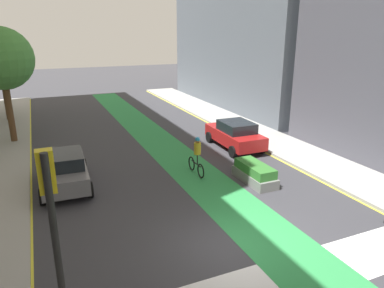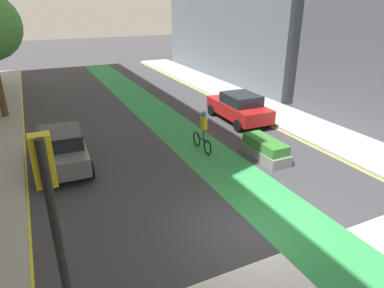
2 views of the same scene
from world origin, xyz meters
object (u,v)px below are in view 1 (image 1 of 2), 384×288
object	(u,v)px
traffic_signal_near_left	(51,206)
car_grey_left_far	(64,169)
car_red_right_far	(235,134)
street_tree_near	(1,59)
cyclist_in_lane	(197,155)
median_planter	(255,173)

from	to	relation	value
traffic_signal_near_left	car_grey_left_far	size ratio (longest dim) A/B	0.97
car_grey_left_far	car_red_right_far	bearing A→B (deg)	10.41
car_red_right_far	street_tree_near	bearing A→B (deg)	152.58
cyclist_in_lane	median_planter	xyz separation A→B (m)	(2.01, -1.81, -0.57)
cyclist_in_lane	street_tree_near	size ratio (longest dim) A/B	0.28
traffic_signal_near_left	car_grey_left_far	distance (m)	8.04
car_red_right_far	street_tree_near	xyz separation A→B (m)	(-11.70, 6.07, 4.14)
traffic_signal_near_left	median_planter	bearing A→B (deg)	29.93
traffic_signal_near_left	street_tree_near	size ratio (longest dim) A/B	0.63
cyclist_in_lane	street_tree_near	xyz separation A→B (m)	(-8.04, 8.85, 3.97)
traffic_signal_near_left	median_planter	world-z (taller)	traffic_signal_near_left
car_red_right_far	cyclist_in_lane	world-z (taller)	cyclist_in_lane
traffic_signal_near_left	car_red_right_far	bearing A→B (deg)	43.10
traffic_signal_near_left	car_grey_left_far	xyz separation A→B (m)	(0.67, 7.73, -2.11)
car_red_right_far	median_planter	world-z (taller)	car_red_right_far
car_grey_left_far	cyclist_in_lane	distance (m)	5.87
traffic_signal_near_left	car_red_right_far	distance (m)	14.00
car_red_right_far	median_planter	size ratio (longest dim) A/B	1.77
car_red_right_far	cyclist_in_lane	size ratio (longest dim) A/B	2.28
traffic_signal_near_left	cyclist_in_lane	xyz separation A→B (m)	(6.45, 6.68, -1.94)
median_planter	car_grey_left_far	bearing A→B (deg)	159.84
cyclist_in_lane	car_red_right_far	bearing A→B (deg)	37.24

